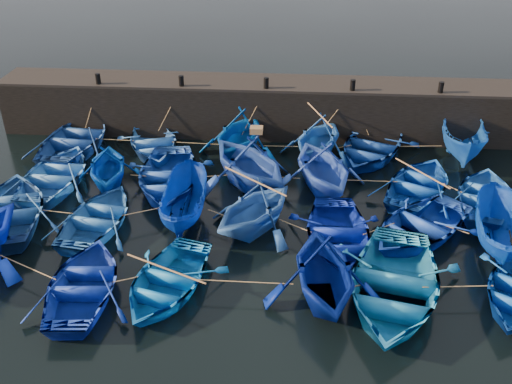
# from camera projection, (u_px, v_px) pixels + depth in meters

# --- Properties ---
(ground) EXTENTS (120.00, 120.00, 0.00)m
(ground) POSITION_uv_depth(u_px,v_px,m) (249.00, 256.00, 19.68)
(ground) COLOR black
(ground) RESTS_ON ground
(quay_wall) EXTENTS (26.00, 2.50, 2.50)m
(quay_wall) POSITION_uv_depth(u_px,v_px,m) (267.00, 108.00, 28.10)
(quay_wall) COLOR black
(quay_wall) RESTS_ON ground
(quay_top) EXTENTS (26.00, 2.50, 0.12)m
(quay_top) POSITION_uv_depth(u_px,v_px,m) (267.00, 83.00, 27.44)
(quay_top) COLOR black
(quay_top) RESTS_ON quay_wall
(bollard_0) EXTENTS (0.24, 0.24, 0.50)m
(bollard_0) POSITION_uv_depth(u_px,v_px,m) (98.00, 79.00, 27.02)
(bollard_0) COLOR black
(bollard_0) RESTS_ON quay_top
(bollard_1) EXTENTS (0.24, 0.24, 0.50)m
(bollard_1) POSITION_uv_depth(u_px,v_px,m) (181.00, 81.00, 26.77)
(bollard_1) COLOR black
(bollard_1) RESTS_ON quay_top
(bollard_2) EXTENTS (0.24, 0.24, 0.50)m
(bollard_2) POSITION_uv_depth(u_px,v_px,m) (266.00, 83.00, 26.51)
(bollard_2) COLOR black
(bollard_2) RESTS_ON quay_top
(bollard_3) EXTENTS (0.24, 0.24, 0.50)m
(bollard_3) POSITION_uv_depth(u_px,v_px,m) (353.00, 85.00, 26.26)
(bollard_3) COLOR black
(bollard_3) RESTS_ON quay_top
(bollard_4) EXTENTS (0.24, 0.24, 0.50)m
(bollard_4) POSITION_uv_depth(u_px,v_px,m) (441.00, 87.00, 26.00)
(bollard_4) COLOR black
(bollard_4) RESTS_ON quay_top
(boat_0) EXTENTS (4.25, 5.68, 1.12)m
(boat_0) POSITION_uv_depth(u_px,v_px,m) (77.00, 138.00, 26.73)
(boat_0) COLOR navy
(boat_0) RESTS_ON ground
(boat_1) EXTENTS (4.57, 5.36, 0.94)m
(boat_1) POSITION_uv_depth(u_px,v_px,m) (153.00, 143.00, 26.47)
(boat_1) COLOR blue
(boat_1) RESTS_ON ground
(boat_2) EXTENTS (4.70, 5.13, 2.29)m
(boat_2) POSITION_uv_depth(u_px,v_px,m) (240.00, 133.00, 25.79)
(boat_2) COLOR #004195
(boat_2) RESTS_ON ground
(boat_3) EXTENTS (4.70, 5.00, 2.10)m
(boat_3) POSITION_uv_depth(u_px,v_px,m) (318.00, 137.00, 25.64)
(boat_3) COLOR blue
(boat_3) RESTS_ON ground
(boat_4) EXTENTS (5.51, 6.29, 1.09)m
(boat_4) POSITION_uv_depth(u_px,v_px,m) (371.00, 146.00, 26.01)
(boat_4) COLOR navy
(boat_4) RESTS_ON ground
(boat_5) EXTENTS (2.60, 5.18, 1.92)m
(boat_5) POSITION_uv_depth(u_px,v_px,m) (464.00, 138.00, 25.75)
(boat_5) COLOR #0F4AAE
(boat_5) RESTS_ON ground
(boat_6) EXTENTS (3.74, 5.07, 1.02)m
(boat_6) POSITION_uv_depth(u_px,v_px,m) (57.00, 174.00, 23.76)
(boat_6) COLOR blue
(boat_6) RESTS_ON ground
(boat_7) EXTENTS (3.99, 4.35, 1.93)m
(boat_7) POSITION_uv_depth(u_px,v_px,m) (108.00, 165.00, 23.45)
(boat_7) COLOR #00379B
(boat_7) RESTS_ON ground
(boat_8) EXTENTS (4.51, 5.79, 1.10)m
(boat_8) POSITION_uv_depth(u_px,v_px,m) (168.00, 177.00, 23.46)
(boat_8) COLOR #164098
(boat_8) RESTS_ON ground
(boat_9) EXTENTS (6.16, 6.27, 2.50)m
(boat_9) POSITION_uv_depth(u_px,v_px,m) (249.00, 161.00, 23.18)
(boat_9) COLOR #1B4093
(boat_9) RESTS_ON ground
(boat_10) EXTENTS (5.05, 5.44, 2.35)m
(boat_10) POSITION_uv_depth(u_px,v_px,m) (323.00, 166.00, 22.98)
(boat_10) COLOR blue
(boat_10) RESTS_ON ground
(boat_11) EXTENTS (5.11, 5.68, 0.97)m
(boat_11) POSITION_uv_depth(u_px,v_px,m) (420.00, 184.00, 23.07)
(boat_11) COLOR #0B3E98
(boat_11) RESTS_ON ground
(boat_12) EXTENTS (4.41, 5.23, 0.93)m
(boat_12) POSITION_uv_depth(u_px,v_px,m) (486.00, 196.00, 22.32)
(boat_12) COLOR blue
(boat_12) RESTS_ON ground
(boat_13) EXTENTS (5.16, 6.09, 1.07)m
(boat_13) POSITION_uv_depth(u_px,v_px,m) (12.00, 209.00, 21.34)
(boat_13) COLOR navy
(boat_13) RESTS_ON ground
(boat_14) EXTENTS (3.73, 4.78, 0.91)m
(boat_14) POSITION_uv_depth(u_px,v_px,m) (98.00, 217.00, 20.99)
(boat_14) COLOR #225EB5
(boat_14) RESTS_ON ground
(boat_15) EXTENTS (1.70, 4.25, 1.63)m
(boat_15) POSITION_uv_depth(u_px,v_px,m) (184.00, 203.00, 21.18)
(boat_15) COLOR navy
(boat_15) RESTS_ON ground
(boat_16) EXTENTS (5.08, 5.21, 2.09)m
(boat_16) POSITION_uv_depth(u_px,v_px,m) (255.00, 207.00, 20.47)
(boat_16) COLOR #2455A4
(boat_16) RESTS_ON ground
(boat_17) EXTENTS (3.53, 4.85, 0.99)m
(boat_17) POSITION_uv_depth(u_px,v_px,m) (337.00, 235.00, 19.92)
(boat_17) COLOR #081E98
(boat_17) RESTS_ON ground
(boat_18) EXTENTS (5.84, 5.88, 1.00)m
(boat_18) POSITION_uv_depth(u_px,v_px,m) (419.00, 226.00, 20.41)
(boat_18) COLOR #0E3294
(boat_18) RESTS_ON ground
(boat_19) EXTENTS (2.24, 4.37, 1.61)m
(boat_19) POSITION_uv_depth(u_px,v_px,m) (497.00, 229.00, 19.69)
(boat_19) COLOR #043497
(boat_19) RESTS_ON ground
(boat_21) EXTENTS (3.51, 4.66, 0.92)m
(boat_21) POSITION_uv_depth(u_px,v_px,m) (85.00, 283.00, 17.68)
(boat_21) COLOR navy
(boat_21) RESTS_ON ground
(boat_22) EXTENTS (4.09, 4.98, 0.90)m
(boat_22) POSITION_uv_depth(u_px,v_px,m) (167.00, 281.00, 17.81)
(boat_22) COLOR blue
(boat_22) RESTS_ON ground
(boat_23) EXTENTS (4.19, 4.70, 2.25)m
(boat_23) POSITION_uv_depth(u_px,v_px,m) (324.00, 271.00, 17.16)
(boat_23) COLOR #001370
(boat_23) RESTS_ON ground
(boat_24) EXTENTS (5.32, 6.57, 1.21)m
(boat_24) POSITION_uv_depth(u_px,v_px,m) (393.00, 284.00, 17.41)
(boat_24) COLOR blue
(boat_24) RESTS_ON ground
(wooden_crate) EXTENTS (0.50, 0.42, 0.24)m
(wooden_crate) POSITION_uv_depth(u_px,v_px,m) (256.00, 130.00, 22.47)
(wooden_crate) COLOR brown
(wooden_crate) RESTS_ON boat_9
(mooring_ropes) EXTENTS (17.86, 11.95, 2.10)m
(mooring_ropes) POSITION_uv_depth(u_px,v_px,m) (263.00, 168.00, 23.44)
(mooring_ropes) COLOR tan
(mooring_ropes) RESTS_ON ground
(loose_oars) EXTENTS (11.23, 11.88, 1.26)m
(loose_oars) POSITION_uv_depth(u_px,v_px,m) (300.00, 177.00, 21.35)
(loose_oars) COLOR #99724C
(loose_oars) RESTS_ON ground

